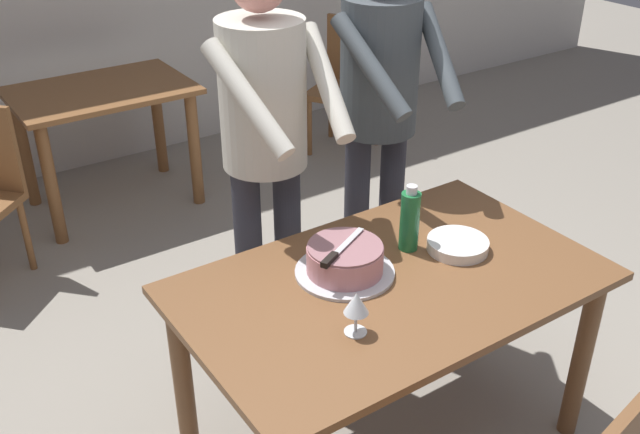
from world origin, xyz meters
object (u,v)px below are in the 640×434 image
object	(u,v)px
main_dining_table	(390,308)
background_chair_0	(349,80)
cake_on_platter	(345,261)
wine_glass_near	(356,304)
water_bottle	(410,220)
person_cutting_cake	(265,134)
background_table	(104,115)
plate_stack	(458,245)
person_standing_beside	(379,102)
cake_knife	(335,254)

from	to	relation	value
main_dining_table	background_chair_0	bearing A→B (deg)	56.79
cake_on_platter	wine_glass_near	world-z (taller)	wine_glass_near
water_bottle	person_cutting_cake	bearing A→B (deg)	117.92
background_table	cake_on_platter	bearing A→B (deg)	-89.07
plate_stack	water_bottle	xyz separation A→B (m)	(-0.14, 0.11, 0.09)
person_standing_beside	cake_on_platter	bearing A→B (deg)	-135.68
wine_glass_near	background_table	size ratio (longest dim) A/B	0.14
plate_stack	wine_glass_near	bearing A→B (deg)	-163.18
wine_glass_near	background_table	bearing A→B (deg)	87.34
person_cutting_cake	cake_on_platter	bearing A→B (deg)	-91.00
main_dining_table	water_bottle	distance (m)	0.32
cake_on_platter	background_chair_0	world-z (taller)	background_chair_0
plate_stack	background_chair_0	distance (m)	2.68
background_table	background_chair_0	world-z (taller)	background_chair_0
main_dining_table	wine_glass_near	xyz separation A→B (m)	(-0.27, -0.16, 0.22)
plate_stack	person_standing_beside	distance (m)	0.74
main_dining_table	person_cutting_cake	bearing A→B (deg)	98.89
water_bottle	background_chair_0	bearing A→B (deg)	58.50
cake_knife	person_standing_beside	world-z (taller)	person_standing_beside
cake_on_platter	wine_glass_near	size ratio (longest dim) A/B	2.36
main_dining_table	cake_on_platter	bearing A→B (deg)	133.25
background_chair_0	plate_stack	bearing A→B (deg)	-117.74
cake_knife	water_bottle	world-z (taller)	water_bottle
cake_on_platter	person_cutting_cake	world-z (taller)	person_cutting_cake
background_chair_0	person_cutting_cake	bearing A→B (deg)	-133.72
cake_knife	person_cutting_cake	world-z (taller)	person_cutting_cake
cake_knife	cake_on_platter	bearing A→B (deg)	26.89
person_cutting_cake	background_table	world-z (taller)	person_cutting_cake
plate_stack	water_bottle	world-z (taller)	water_bottle
cake_on_platter	plate_stack	distance (m)	0.44
person_cutting_cake	main_dining_table	bearing A→B (deg)	-81.11
cake_knife	wine_glass_near	world-z (taller)	wine_glass_near
main_dining_table	background_table	distance (m)	2.46
water_bottle	person_cutting_cake	distance (m)	0.62
plate_stack	water_bottle	bearing A→B (deg)	142.15
cake_knife	plate_stack	xyz separation A→B (m)	(0.49, -0.07, -0.10)
person_standing_beside	background_chair_0	world-z (taller)	person_standing_beside
cake_on_platter	water_bottle	bearing A→B (deg)	1.35
wine_glass_near	water_bottle	world-z (taller)	water_bottle
background_table	main_dining_table	bearing A→B (deg)	-86.56
cake_on_platter	person_standing_beside	bearing A→B (deg)	44.32
person_standing_beside	plate_stack	bearing A→B (deg)	-102.53
plate_stack	water_bottle	size ratio (longest dim) A/B	0.88
cake_on_platter	cake_knife	bearing A→B (deg)	-153.11
plate_stack	person_cutting_cake	bearing A→B (deg)	123.43
wine_glass_near	person_cutting_cake	xyz separation A→B (m)	(0.17, 0.80, 0.22)
background_table	plate_stack	bearing A→B (deg)	-79.30
cake_knife	person_standing_beside	size ratio (longest dim) A/B	0.15
water_bottle	background_chair_0	distance (m)	2.66
person_cutting_cake	person_standing_beside	size ratio (longest dim) A/B	1.00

